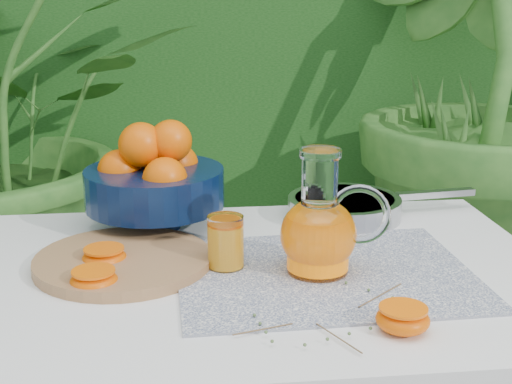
{
  "coord_description": "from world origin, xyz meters",
  "views": [
    {
      "loc": [
        -0.21,
        -1.07,
        1.21
      ],
      "look_at": [
        -0.08,
        0.04,
        0.88
      ],
      "focal_mm": 50.0,
      "sensor_mm": 36.0,
      "label": 1
    }
  ],
  "objects": [
    {
      "name": "potted_plant_right",
      "position": [
        0.76,
        1.17,
        0.9
      ],
      "size": [
        2.02,
        2.02,
        1.8
      ],
      "primitive_type": "imported",
      "rotation": [
        0.0,
        0.0,
        1.7
      ],
      "color": "#2A6021",
      "rests_on": "ground"
    },
    {
      "name": "white_table",
      "position": [
        -0.08,
        0.02,
        0.67
      ],
      "size": [
        1.0,
        0.7,
        0.75
      ],
      "color": "white",
      "rests_on": "ground"
    },
    {
      "name": "placemat",
      "position": [
        0.03,
        -0.01,
        0.75
      ],
      "size": [
        0.49,
        0.39,
        0.0
      ],
      "primitive_type": "cube",
      "rotation": [
        0.0,
        0.0,
        0.03
      ],
      "color": "#0C1B46",
      "rests_on": "white_table"
    },
    {
      "name": "cutting_board",
      "position": [
        -0.3,
        0.07,
        0.76
      ],
      "size": [
        0.36,
        0.36,
        0.02
      ],
      "primitive_type": "cylinder",
      "rotation": [
        0.0,
        0.0,
        0.24
      ],
      "color": "olive",
      "rests_on": "white_table"
    },
    {
      "name": "fruit_bowl",
      "position": [
        -0.25,
        0.27,
        0.85
      ],
      "size": [
        0.34,
        0.34,
        0.21
      ],
      "color": "black",
      "rests_on": "white_table"
    },
    {
      "name": "juice_pitcher",
      "position": [
        0.02,
        -0.0,
        0.83
      ],
      "size": [
        0.19,
        0.16,
        0.21
      ],
      "color": "white",
      "rests_on": "white_table"
    },
    {
      "name": "juice_tumbler",
      "position": [
        -0.13,
        0.03,
        0.8
      ],
      "size": [
        0.08,
        0.08,
        0.09
      ],
      "color": "white",
      "rests_on": "white_table"
    },
    {
      "name": "saute_pan",
      "position": [
        0.14,
        0.28,
        0.77
      ],
      "size": [
        0.41,
        0.26,
        0.04
      ],
      "color": "#ADADB1",
      "rests_on": "white_table"
    },
    {
      "name": "orange_halves",
      "position": [
        -0.19,
        -0.06,
        0.77
      ],
      "size": [
        0.53,
        0.37,
        0.04
      ],
      "color": "#EA5F02",
      "rests_on": "white_table"
    },
    {
      "name": "thyme_sprigs",
      "position": [
        0.01,
        -0.18,
        0.76
      ],
      "size": [
        0.28,
        0.22,
        0.01
      ],
      "color": "brown",
      "rests_on": "white_table"
    }
  ]
}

